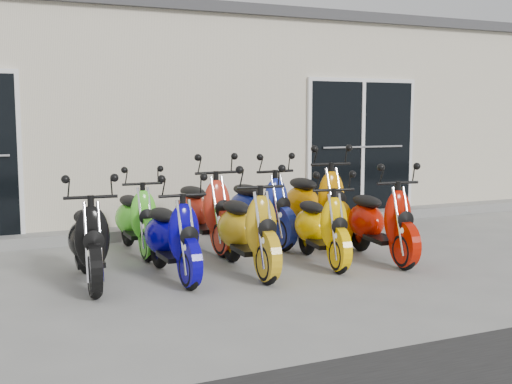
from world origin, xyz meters
TOP-DOWN VIEW (x-y plane):
  - ground at (0.00, 0.00)m, footprint 80.00×80.00m
  - building at (0.00, 5.20)m, footprint 14.00×6.00m
  - roof_cap at (0.00, 5.20)m, footprint 14.20×6.20m
  - front_step at (0.00, 2.02)m, footprint 14.00×0.40m
  - door_right at (2.60, 2.17)m, footprint 2.02×0.08m
  - scooter_front_black at (-2.23, -0.25)m, footprint 0.70×1.62m
  - scooter_front_blue at (-1.38, -0.33)m, footprint 0.61×1.57m
  - scooter_front_orange_a at (-0.56, -0.42)m, footprint 0.67×1.67m
  - scooter_front_orange_b at (0.39, -0.38)m, footprint 0.75×1.57m
  - scooter_front_red at (1.13, -0.50)m, footprint 0.74×1.66m
  - scooter_back_green at (-1.44, 1.04)m, footprint 0.56×1.53m
  - scooter_back_red at (-0.58, 0.95)m, footprint 0.73×1.75m
  - scooter_back_blue at (0.22, 0.96)m, footprint 0.79×1.74m
  - scooter_back_yellow at (1.03, 0.89)m, footprint 0.70×1.83m

SIDE VIEW (x-z plane):
  - ground at x=0.00m, z-range 0.00..0.00m
  - front_step at x=0.00m, z-range 0.00..0.15m
  - scooter_front_orange_b at x=0.39m, z-range 0.00..1.12m
  - scooter_back_green at x=-1.44m, z-range 0.00..1.13m
  - scooter_front_blue at x=-1.38m, z-range 0.00..1.15m
  - scooter_front_black at x=-2.23m, z-range 0.00..1.17m
  - scooter_front_red at x=1.13m, z-range 0.00..1.19m
  - scooter_front_orange_a at x=-0.56m, z-range 0.00..1.22m
  - scooter_back_blue at x=0.22m, z-range 0.00..1.24m
  - scooter_back_red at x=-0.58m, z-range 0.00..1.26m
  - scooter_back_yellow at x=1.03m, z-range 0.00..1.34m
  - door_right at x=2.60m, z-range 0.15..2.37m
  - building at x=0.00m, z-range 0.00..3.20m
  - roof_cap at x=0.00m, z-range 3.20..3.36m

